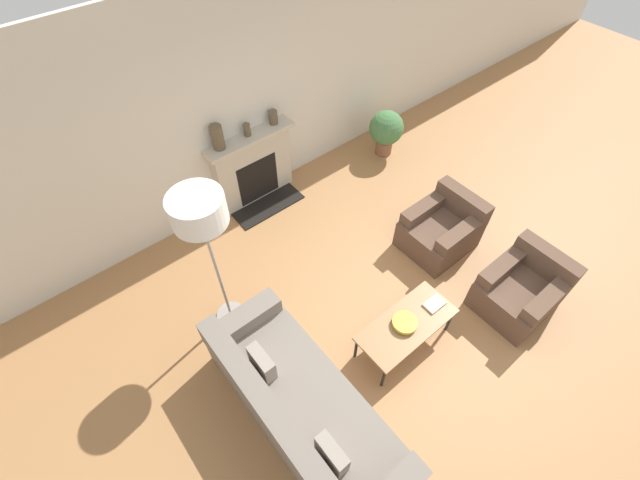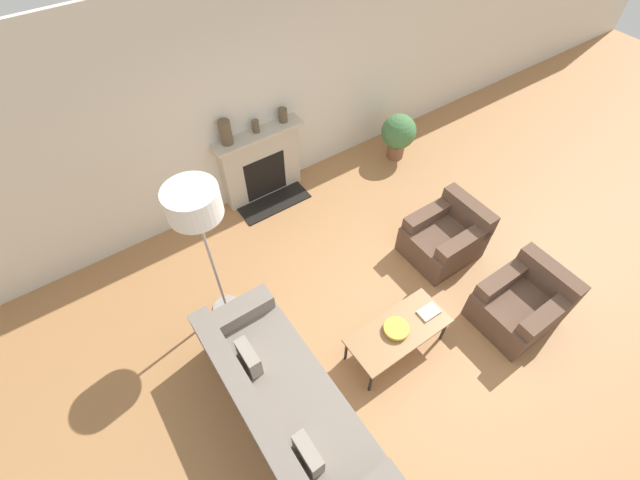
{
  "view_description": "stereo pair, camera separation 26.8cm",
  "coord_description": "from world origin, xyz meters",
  "px_view_note": "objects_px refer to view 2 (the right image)",
  "views": [
    {
      "loc": [
        -2.23,
        -1.27,
        4.39
      ],
      "look_at": [
        -0.17,
        1.25,
        0.45
      ],
      "focal_mm": 24.0,
      "sensor_mm": 36.0,
      "label": 1
    },
    {
      "loc": [
        -2.01,
        -1.44,
        4.39
      ],
      "look_at": [
        -0.17,
        1.25,
        0.45
      ],
      "focal_mm": 24.0,
      "sensor_mm": 36.0,
      "label": 2
    }
  ],
  "objects_px": {
    "couch": "(286,407)",
    "book": "(429,312)",
    "armchair_far": "(445,237)",
    "coffee_table": "(398,331)",
    "floor_lamp": "(195,210)",
    "mantel_vase_left": "(226,132)",
    "potted_plant": "(398,133)",
    "mantel_vase_center_right": "(283,115)",
    "fireplace": "(262,165)",
    "armchair_near": "(521,303)",
    "bowl": "(396,329)",
    "mantel_vase_center_left": "(256,126)"
  },
  "relations": [
    {
      "from": "couch",
      "to": "book",
      "type": "height_order",
      "value": "couch"
    },
    {
      "from": "armchair_far",
      "to": "book",
      "type": "distance_m",
      "value": 1.25
    },
    {
      "from": "couch",
      "to": "coffee_table",
      "type": "xyz_separation_m",
      "value": [
        1.35,
        -0.04,
        0.1
      ]
    },
    {
      "from": "floor_lamp",
      "to": "armchair_far",
      "type": "bearing_deg",
      "value": -16.67
    },
    {
      "from": "couch",
      "to": "mantel_vase_left",
      "type": "relative_size",
      "value": 7.08
    },
    {
      "from": "armchair_far",
      "to": "coffee_table",
      "type": "height_order",
      "value": "armchair_far"
    },
    {
      "from": "potted_plant",
      "to": "book",
      "type": "bearing_deg",
      "value": -125.3
    },
    {
      "from": "book",
      "to": "potted_plant",
      "type": "height_order",
      "value": "potted_plant"
    },
    {
      "from": "mantel_vase_center_right",
      "to": "potted_plant",
      "type": "xyz_separation_m",
      "value": [
        1.71,
        -0.46,
        -0.72
      ]
    },
    {
      "from": "fireplace",
      "to": "mantel_vase_left",
      "type": "relative_size",
      "value": 3.9
    },
    {
      "from": "floor_lamp",
      "to": "mantel_vase_center_right",
      "type": "xyz_separation_m",
      "value": [
        1.75,
        1.46,
        -0.53
      ]
    },
    {
      "from": "couch",
      "to": "armchair_far",
      "type": "relative_size",
      "value": 2.62
    },
    {
      "from": "coffee_table",
      "to": "mantel_vase_center_right",
      "type": "relative_size",
      "value": 6.04
    },
    {
      "from": "armchair_near",
      "to": "coffee_table",
      "type": "height_order",
      "value": "armchair_near"
    },
    {
      "from": "fireplace",
      "to": "couch",
      "type": "relative_size",
      "value": 0.55
    },
    {
      "from": "bowl",
      "to": "coffee_table",
      "type": "bearing_deg",
      "value": -23.97
    },
    {
      "from": "armchair_far",
      "to": "mantel_vase_center_left",
      "type": "xyz_separation_m",
      "value": [
        -1.34,
        2.26,
        0.86
      ]
    },
    {
      "from": "couch",
      "to": "mantel_vase_center_left",
      "type": "height_order",
      "value": "mantel_vase_center_left"
    },
    {
      "from": "armchair_far",
      "to": "mantel_vase_center_right",
      "type": "height_order",
      "value": "mantel_vase_center_right"
    },
    {
      "from": "potted_plant",
      "to": "mantel_vase_center_left",
      "type": "bearing_deg",
      "value": 167.66
    },
    {
      "from": "couch",
      "to": "armchair_far",
      "type": "xyz_separation_m",
      "value": [
        2.76,
        0.66,
        -0.01
      ]
    },
    {
      "from": "armchair_near",
      "to": "mantel_vase_center_left",
      "type": "xyz_separation_m",
      "value": [
        -1.34,
        3.44,
        0.86
      ]
    },
    {
      "from": "couch",
      "to": "floor_lamp",
      "type": "height_order",
      "value": "floor_lamp"
    },
    {
      "from": "armchair_far",
      "to": "mantel_vase_center_right",
      "type": "distance_m",
      "value": 2.6
    },
    {
      "from": "fireplace",
      "to": "bowl",
      "type": "distance_m",
      "value": 2.93
    },
    {
      "from": "armchair_near",
      "to": "book",
      "type": "bearing_deg",
      "value": -114.36
    },
    {
      "from": "coffee_table",
      "to": "bowl",
      "type": "xyz_separation_m",
      "value": [
        -0.03,
        0.01,
        0.07
      ]
    },
    {
      "from": "book",
      "to": "potted_plant",
      "type": "xyz_separation_m",
      "value": [
        1.78,
        2.52,
        -0.0
      ]
    },
    {
      "from": "bowl",
      "to": "potted_plant",
      "type": "relative_size",
      "value": 0.36
    },
    {
      "from": "fireplace",
      "to": "mantel_vase_center_right",
      "type": "bearing_deg",
      "value": 2.15
    },
    {
      "from": "armchair_near",
      "to": "couch",
      "type": "bearing_deg",
      "value": -100.64
    },
    {
      "from": "couch",
      "to": "floor_lamp",
      "type": "distance_m",
      "value": 2.01
    },
    {
      "from": "mantel_vase_left",
      "to": "armchair_far",
      "type": "bearing_deg",
      "value": -52.32
    },
    {
      "from": "mantel_vase_center_left",
      "to": "mantel_vase_center_right",
      "type": "height_order",
      "value": "mantel_vase_center_right"
    },
    {
      "from": "floor_lamp",
      "to": "bowl",
      "type": "bearing_deg",
      "value": -49.82
    },
    {
      "from": "armchair_far",
      "to": "book",
      "type": "bearing_deg",
      "value": -54.67
    },
    {
      "from": "armchair_far",
      "to": "bowl",
      "type": "distance_m",
      "value": 1.6
    },
    {
      "from": "mantel_vase_left",
      "to": "mantel_vase_center_left",
      "type": "height_order",
      "value": "mantel_vase_left"
    },
    {
      "from": "mantel_vase_center_left",
      "to": "potted_plant",
      "type": "xyz_separation_m",
      "value": [
        2.11,
        -0.46,
        -0.71
      ]
    },
    {
      "from": "armchair_far",
      "to": "coffee_table",
      "type": "relative_size",
      "value": 0.79
    },
    {
      "from": "book",
      "to": "mantel_vase_center_left",
      "type": "distance_m",
      "value": 3.08
    },
    {
      "from": "mantel_vase_left",
      "to": "potted_plant",
      "type": "relative_size",
      "value": 0.44
    },
    {
      "from": "coffee_table",
      "to": "mantel_vase_center_right",
      "type": "bearing_deg",
      "value": 81.02
    },
    {
      "from": "fireplace",
      "to": "armchair_far",
      "type": "height_order",
      "value": "fireplace"
    },
    {
      "from": "bowl",
      "to": "fireplace",
      "type": "bearing_deg",
      "value": 88.16
    },
    {
      "from": "bowl",
      "to": "book",
      "type": "height_order",
      "value": "bowl"
    },
    {
      "from": "coffee_table",
      "to": "book",
      "type": "relative_size",
      "value": 4.74
    },
    {
      "from": "fireplace",
      "to": "coffee_table",
      "type": "bearing_deg",
      "value": -91.26
    },
    {
      "from": "mantel_vase_center_left",
      "to": "armchair_near",
      "type": "bearing_deg",
      "value": -68.68
    },
    {
      "from": "mantel_vase_left",
      "to": "coffee_table",
      "type": "bearing_deg",
      "value": -83.37
    }
  ]
}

